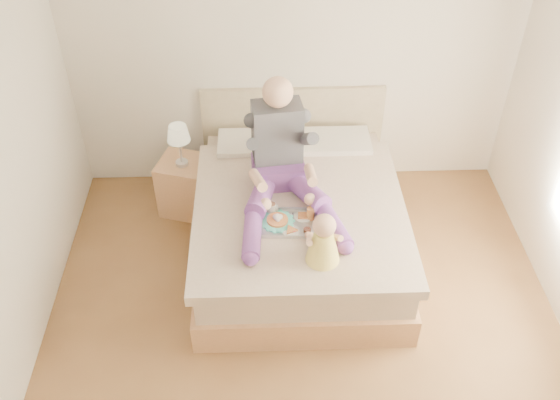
{
  "coord_description": "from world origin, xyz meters",
  "views": [
    {
      "loc": [
        -0.29,
        -2.86,
        3.9
      ],
      "look_at": [
        -0.16,
        0.82,
        0.74
      ],
      "focal_mm": 40.0,
      "sensor_mm": 36.0,
      "label": 1
    }
  ],
  "objects_px": {
    "adult": "(281,163)",
    "baby": "(323,241)",
    "tray": "(289,221)",
    "bed": "(298,218)",
    "nightstand": "(186,186)"
  },
  "relations": [
    {
      "from": "adult",
      "to": "baby",
      "type": "xyz_separation_m",
      "value": [
        0.27,
        -0.78,
        -0.12
      ]
    },
    {
      "from": "tray",
      "to": "baby",
      "type": "distance_m",
      "value": 0.47
    },
    {
      "from": "bed",
      "to": "baby",
      "type": "height_order",
      "value": "baby"
    },
    {
      "from": "bed",
      "to": "nightstand",
      "type": "relative_size",
      "value": 4.03
    },
    {
      "from": "adult",
      "to": "baby",
      "type": "height_order",
      "value": "adult"
    },
    {
      "from": "nightstand",
      "to": "adult",
      "type": "bearing_deg",
      "value": -14.34
    },
    {
      "from": "tray",
      "to": "baby",
      "type": "xyz_separation_m",
      "value": [
        0.23,
        -0.38,
        0.14
      ]
    },
    {
      "from": "bed",
      "to": "nightstand",
      "type": "distance_m",
      "value": 1.13
    },
    {
      "from": "tray",
      "to": "baby",
      "type": "bearing_deg",
      "value": -55.97
    },
    {
      "from": "baby",
      "to": "adult",
      "type": "bearing_deg",
      "value": 98.79
    },
    {
      "from": "tray",
      "to": "baby",
      "type": "relative_size",
      "value": 1.06
    },
    {
      "from": "adult",
      "to": "nightstand",
      "type": "bearing_deg",
      "value": 141.82
    },
    {
      "from": "nightstand",
      "to": "baby",
      "type": "height_order",
      "value": "baby"
    },
    {
      "from": "nightstand",
      "to": "baby",
      "type": "bearing_deg",
      "value": -32.19
    },
    {
      "from": "bed",
      "to": "baby",
      "type": "bearing_deg",
      "value": -80.51
    }
  ]
}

